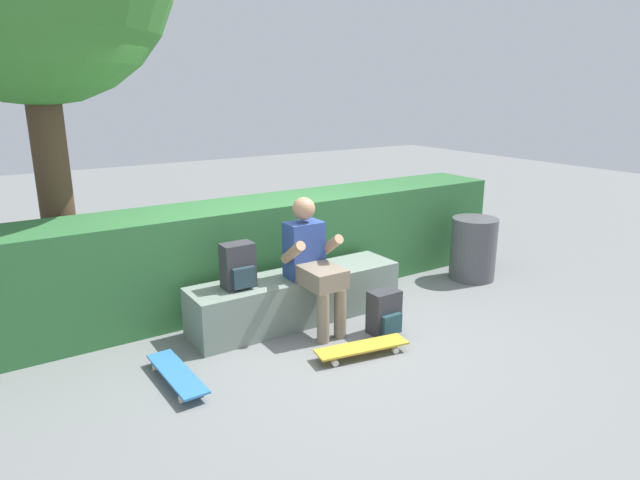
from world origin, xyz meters
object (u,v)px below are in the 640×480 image
object	(u,v)px
bench_main	(297,297)
trash_bin	(473,249)
skateboard_near_person	(362,347)
skateboard_beside_bench	(177,374)
person_skater	(312,260)
backpack_on_bench	(238,266)
backpack_on_ground	(385,313)

from	to	relation	value
bench_main	trash_bin	world-z (taller)	trash_bin
trash_bin	skateboard_near_person	bearing A→B (deg)	-159.57
skateboard_near_person	bench_main	bearing A→B (deg)	94.60
skateboard_beside_bench	trash_bin	distance (m)	3.72
person_skater	backpack_on_bench	xyz separation A→B (m)	(-0.63, 0.21, -0.00)
backpack_on_bench	bench_main	bearing A→B (deg)	0.90
bench_main	person_skater	distance (m)	0.48
skateboard_beside_bench	backpack_on_ground	distance (m)	1.89
bench_main	backpack_on_ground	xyz separation A→B (m)	(0.52, -0.68, -0.04)
bench_main	skateboard_beside_bench	bearing A→B (deg)	-159.53
backpack_on_ground	trash_bin	world-z (taller)	trash_bin
person_skater	skateboard_beside_bench	xyz separation A→B (m)	(-1.40, -0.29, -0.58)
person_skater	skateboard_beside_bench	bearing A→B (deg)	-168.40
person_skater	backpack_on_bench	size ratio (longest dim) A/B	3.03
skateboard_beside_bench	backpack_on_bench	distance (m)	1.08
skateboard_near_person	skateboard_beside_bench	size ratio (longest dim) A/B	1.02
skateboard_beside_bench	bench_main	bearing A→B (deg)	20.47
skateboard_near_person	trash_bin	bearing A→B (deg)	20.43
backpack_on_bench	backpack_on_ground	xyz separation A→B (m)	(1.12, -0.67, -0.46)
person_skater	backpack_on_bench	bearing A→B (deg)	161.45
skateboard_near_person	person_skater	bearing A→B (deg)	93.13
bench_main	backpack_on_bench	bearing A→B (deg)	-179.10
skateboard_near_person	backpack_on_bench	xyz separation A→B (m)	(-0.67, 0.92, 0.58)
person_skater	trash_bin	bearing A→B (deg)	3.33
backpack_on_bench	trash_bin	size ratio (longest dim) A/B	0.56
bench_main	skateboard_near_person	world-z (taller)	bench_main
bench_main	skateboard_beside_bench	distance (m)	1.47
skateboard_near_person	trash_bin	xyz separation A→B (m)	(2.25, 0.84, 0.29)
skateboard_beside_bench	backpack_on_bench	size ratio (longest dim) A/B	2.02
bench_main	person_skater	bearing A→B (deg)	-80.82
person_skater	skateboard_near_person	xyz separation A→B (m)	(0.04, -0.70, -0.58)
bench_main	skateboard_beside_bench	size ratio (longest dim) A/B	2.59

